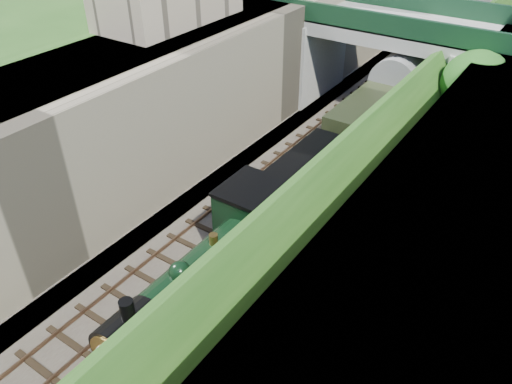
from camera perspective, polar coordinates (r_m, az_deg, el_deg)
ground at (r=19.02m, az=-14.88°, el=-18.28°), size 160.00×160.00×0.00m
trackbed at (r=31.92m, az=11.93°, el=6.34°), size 10.00×90.00×0.20m
retaining_wall at (r=32.72m, az=3.62°, el=14.29°), size 1.00×90.00×7.00m
street_plateau_left at (r=34.51m, az=-1.55°, el=15.43°), size 6.00×90.00×7.00m
embankment_slope at (r=27.49m, az=19.90°, el=6.11°), size 4.10×90.00×6.36m
track_left at (r=32.53m, az=8.74°, el=7.56°), size 2.50×90.00×0.20m
track_right at (r=31.50m, az=13.95°, el=5.95°), size 2.50×90.00×0.20m
road_bridge at (r=33.58m, az=17.13°, el=14.45°), size 16.00×6.40×7.25m
tree at (r=28.71m, az=24.02°, el=10.86°), size 3.60×3.80×6.60m
locomotive at (r=18.65m, az=-4.95°, el=-9.44°), size 3.10×10.23×3.83m
tender at (r=23.65m, az=6.15°, el=0.44°), size 2.70×6.00×3.05m
coach_front at (r=33.89m, az=16.75°, el=10.99°), size 2.90×18.00×3.70m
coach_middle at (r=51.34m, az=24.23°, el=17.34°), size 2.90×18.00×3.70m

